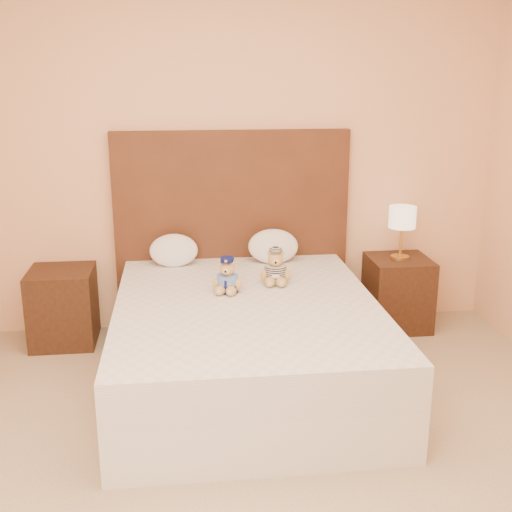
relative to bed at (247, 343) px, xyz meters
The scene contains 11 objects.
ground 1.23m from the bed, 90.00° to the right, with size 4.00×4.50×0.00m, color tan.
room_walls 1.70m from the bed, 90.00° to the right, with size 4.04×4.52×2.72m.
bed is the anchor object (origin of this frame).
headboard 1.12m from the bed, 90.00° to the left, with size 1.75×0.08×1.50m, color #512B18.
nightstand_left 1.48m from the bed, 147.38° to the left, with size 0.45×0.45×0.55m, color #3C2213.
nightstand_right 1.48m from the bed, 32.62° to the left, with size 0.45×0.45×0.55m, color #3C2213.
lamp 1.59m from the bed, 32.62° to the left, with size 0.20×0.20×0.40m.
teddy_police 0.45m from the bed, 117.67° to the left, with size 0.20×0.19×0.23m, color #B38045, non-canonical shape.
teddy_prisoner 0.56m from the bed, 54.94° to the left, with size 0.21×0.20×0.24m, color #B38045, non-canonical shape.
pillow_left 1.02m from the bed, 118.08° to the left, with size 0.35×0.23×0.25m, color white.
pillow_right 0.97m from the bed, 70.96° to the left, with size 0.37×0.24×0.26m, color white.
Camera 1 is at (-0.39, -2.48, 1.92)m, focal length 45.00 mm.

